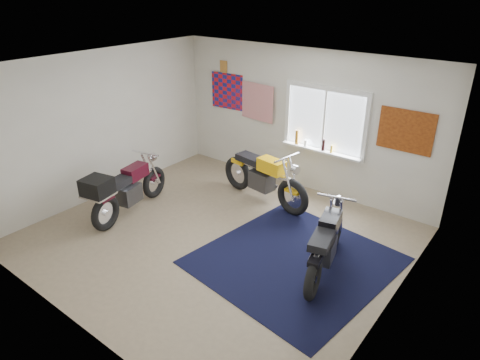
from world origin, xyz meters
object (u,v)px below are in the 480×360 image
Objects in this scene: yellow_triumph at (264,178)px; black_chrome_bike at (326,245)px; navy_rug at (295,260)px; maroon_tourer at (124,190)px.

yellow_triumph is 1.13× the size of black_chrome_bike.
maroon_tourer is (-3.04, -0.66, 0.50)m from navy_rug.
maroon_tourer is at bearing 88.20° from black_chrome_bike.
black_chrome_bike is (1.91, -1.21, -0.04)m from yellow_triumph.
navy_rug is at bearing 86.47° from black_chrome_bike.
yellow_triumph is 1.08× the size of maroon_tourer.
navy_rug is at bearing -89.36° from maroon_tourer.
black_chrome_bike is 3.55m from maroon_tourer.
navy_rug is 1.41× the size of black_chrome_bike.
black_chrome_bike is 0.96× the size of maroon_tourer.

